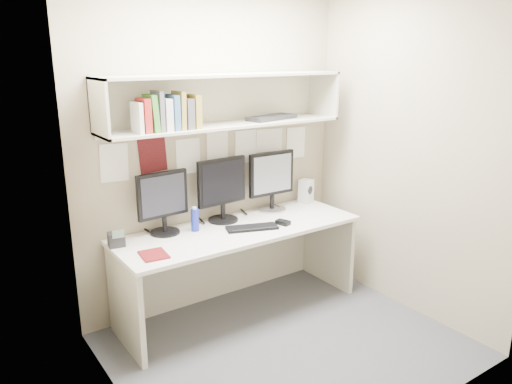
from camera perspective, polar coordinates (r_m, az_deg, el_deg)
floor at (r=3.84m, az=3.62°, el=-17.12°), size 2.40×2.00×0.01m
wall_back at (r=4.13m, az=-4.71°, el=4.79°), size 2.40×0.02×2.60m
wall_front at (r=2.64m, az=17.64°, el=-2.14°), size 2.40×0.02×2.60m
wall_left at (r=2.76m, az=-15.91°, el=-1.27°), size 0.02×2.00×2.60m
wall_right at (r=4.16m, az=17.07°, el=4.23°), size 0.02×2.00×2.60m
desk at (r=4.12m, az=-1.95°, el=-8.82°), size 2.00×0.70×0.73m
overhead_hutch at (r=3.95m, az=-3.81°, el=10.47°), size 2.00×0.38×0.40m
pinned_papers at (r=4.13m, az=-4.65°, el=4.09°), size 1.92×0.01×0.48m
monitor_left at (r=3.85m, az=-10.58°, el=-0.96°), size 0.42×0.23×0.48m
monitor_center at (r=4.07m, az=-3.90°, el=0.49°), size 0.45×0.25×0.52m
monitor_right at (r=4.34m, az=1.80°, el=1.46°), size 0.45×0.25×0.52m
keyboard at (r=3.95m, az=-0.47°, el=-4.10°), size 0.43×0.27×0.02m
mouse at (r=4.05m, az=3.09°, el=-3.50°), size 0.10×0.13×0.03m
speaker at (r=4.64m, az=5.73°, el=0.11°), size 0.14×0.14×0.22m
blue_bottle at (r=3.91m, az=-6.99°, el=-3.14°), size 0.06×0.06×0.19m
maroon_notebook at (r=3.52m, az=-11.60°, el=-7.03°), size 0.20×0.23×0.01m
desk_phone at (r=3.73m, az=-15.67°, el=-5.23°), size 0.12×0.12×0.14m
book_stack at (r=3.61m, az=-10.12°, el=8.85°), size 0.47×0.17×0.28m
hutch_tray at (r=4.17m, az=1.82°, el=8.50°), size 0.49×0.27×0.03m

